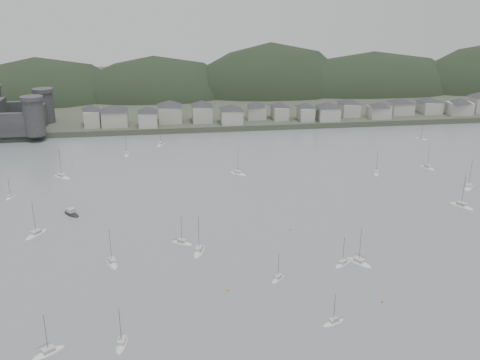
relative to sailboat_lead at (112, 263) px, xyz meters
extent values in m
plane|color=slate|center=(43.82, -26.45, -0.17)|extent=(900.00, 900.00, 0.00)
cube|color=#383D2D|center=(43.82, 268.55, 1.33)|extent=(900.00, 250.00, 3.00)
ellipsoid|color=black|center=(-67.05, 245.49, -10.32)|extent=(138.98, 92.48, 81.13)
ellipsoid|color=black|center=(11.52, 246.41, -10.14)|extent=(132.08, 90.41, 79.74)
ellipsoid|color=black|center=(94.47, 246.48, -12.85)|extent=(133.88, 88.37, 101.41)
ellipsoid|color=black|center=(169.77, 241.46, -10.49)|extent=(165.81, 81.78, 82.55)
cylinder|color=#2D2D2F|center=(-48.18, 139.55, 11.83)|extent=(10.00, 10.00, 18.00)
cylinder|color=#2D2D2F|center=(-48.18, 167.55, 11.33)|extent=(10.00, 10.00, 17.00)
cube|color=#2D2D2F|center=(-48.18, 153.55, 8.83)|extent=(3.50, 30.00, 12.00)
cube|color=#A09E92|center=(-21.18, 155.51, 7.12)|extent=(8.34, 12.91, 8.59)
pyramid|color=#29292E|center=(-21.18, 155.51, 12.92)|extent=(15.78, 15.78, 3.01)
cube|color=#A09E92|center=(-9.50, 154.87, 7.00)|extent=(13.68, 13.35, 8.36)
pyramid|color=#29292E|center=(-9.50, 154.87, 12.65)|extent=(20.07, 20.07, 2.93)
cube|color=#ABA7A1|center=(8.24, 149.57, 6.86)|extent=(9.78, 10.20, 8.08)
pyramid|color=#29292E|center=(8.24, 149.57, 12.32)|extent=(14.83, 14.83, 2.83)
cube|color=#A09E92|center=(20.30, 159.19, 7.37)|extent=(12.59, 13.33, 9.09)
pyramid|color=#29292E|center=(20.30, 159.19, 13.51)|extent=(19.24, 19.24, 3.18)
cube|color=#ABA7A1|center=(38.07, 157.65, 7.26)|extent=(10.74, 12.17, 8.87)
pyramid|color=#29292E|center=(38.07, 157.65, 13.24)|extent=(17.01, 17.01, 3.10)
cube|color=#A09E92|center=(53.74, 151.08, 6.67)|extent=(11.63, 12.09, 7.69)
pyramid|color=#29292E|center=(53.74, 151.08, 11.86)|extent=(17.61, 17.61, 2.69)
cube|color=#A09E92|center=(69.07, 159.74, 6.54)|extent=(10.37, 9.35, 7.44)
pyramid|color=#29292E|center=(69.07, 159.74, 11.57)|extent=(14.65, 14.65, 2.60)
cube|color=#A09E92|center=(82.44, 157.34, 6.44)|extent=(8.24, 12.20, 7.22)
pyramid|color=#29292E|center=(82.44, 157.34, 11.31)|extent=(15.17, 15.17, 2.53)
cube|color=#ABA7A1|center=(96.31, 152.10, 6.56)|extent=(8.06, 10.91, 7.46)
pyramid|color=#29292E|center=(96.31, 152.10, 11.59)|extent=(14.08, 14.08, 2.61)
cube|color=#A09E92|center=(108.63, 150.61, 6.66)|extent=(11.73, 11.78, 7.66)
pyramid|color=#29292E|center=(108.63, 150.61, 11.83)|extent=(17.46, 17.46, 2.68)
cube|color=#ABA7A1|center=(124.45, 160.46, 6.49)|extent=(10.19, 13.02, 7.33)
pyramid|color=#29292E|center=(124.45, 160.46, 11.44)|extent=(17.23, 17.23, 2.57)
cube|color=#ABA7A1|center=(139.36, 151.61, 6.26)|extent=(11.70, 9.81, 6.88)
pyramid|color=#29292E|center=(139.36, 151.61, 10.90)|extent=(15.97, 15.97, 2.41)
cube|color=#ABA7A1|center=(156.22, 160.46, 6.32)|extent=(12.83, 12.48, 7.00)
pyramid|color=#29292E|center=(156.22, 160.46, 11.05)|extent=(18.79, 18.79, 2.45)
cube|color=#ABA7A1|center=(174.55, 160.97, 6.31)|extent=(11.07, 13.50, 6.97)
pyramid|color=#29292E|center=(174.55, 160.97, 11.01)|extent=(18.25, 18.25, 2.44)
cube|color=#ABA7A1|center=(189.84, 153.27, 6.49)|extent=(13.75, 9.12, 7.34)
pyramid|color=#29292E|center=(189.84, 153.27, 11.45)|extent=(16.97, 16.97, 2.57)
cube|color=#ABA7A1|center=(206.74, 159.50, 7.35)|extent=(11.37, 11.57, 9.05)
ellipsoid|color=silver|center=(0.00, 0.00, -0.12)|extent=(4.93, 8.71, 1.66)
cube|color=#B6B6B1|center=(0.00, 0.00, 1.01)|extent=(2.58, 3.31, 0.70)
cylinder|color=#3F3F42|center=(0.00, 0.00, 5.21)|extent=(0.12, 0.12, 10.38)
cylinder|color=#3F3F42|center=(-0.43, -1.43, 1.56)|extent=(1.17, 3.61, 0.10)
ellipsoid|color=silver|center=(148.07, 114.31, -0.12)|extent=(5.72, 6.18, 1.28)
cube|color=#B6B6B1|center=(148.07, 114.31, 0.81)|extent=(2.52, 2.61, 0.70)
cylinder|color=#3F3F42|center=(148.07, 114.31, 4.02)|extent=(0.12, 0.12, 7.99)
cylinder|color=#3F3F42|center=(147.32, 113.43, 1.36)|extent=(1.95, 2.24, 0.10)
ellipsoid|color=silver|center=(20.25, 10.00, -0.12)|extent=(7.24, 5.47, 1.41)
cube|color=#B6B6B1|center=(20.25, 10.00, 0.88)|extent=(2.91, 2.57, 0.70)
cylinder|color=#3F3F42|center=(20.25, 10.00, 4.43)|extent=(0.12, 0.12, 8.81)
cylinder|color=#3F3F42|center=(19.15, 9.37, 1.43)|extent=(2.80, 1.67, 0.10)
ellipsoid|color=silver|center=(-26.17, 78.68, -0.12)|extent=(9.18, 8.69, 1.92)
cube|color=#B6B6B1|center=(-26.17, 78.68, 1.13)|extent=(3.90, 3.81, 0.70)
cylinder|color=#3F3F42|center=(-26.17, 78.68, 6.02)|extent=(0.12, 0.12, 11.98)
cylinder|color=#3F3F42|center=(-27.46, 77.53, 1.68)|extent=(3.27, 2.96, 0.10)
ellipsoid|color=silver|center=(-25.23, 22.67, -0.12)|extent=(7.33, 9.28, 1.82)
cube|color=#B6B6B1|center=(-25.23, 22.67, 1.09)|extent=(3.40, 3.77, 0.70)
cylinder|color=#3F3F42|center=(-25.23, 22.67, 5.73)|extent=(0.12, 0.12, 11.41)
cylinder|color=#3F3F42|center=(-24.35, 21.28, 1.64)|extent=(2.27, 3.53, 0.10)
ellipsoid|color=silver|center=(-10.36, -39.31, -0.12)|extent=(7.50, 6.33, 1.50)
cube|color=#B6B6B1|center=(-10.36, -39.31, 0.93)|extent=(3.10, 2.87, 0.70)
cylinder|color=#3F3F42|center=(-10.36, -39.31, 4.71)|extent=(0.12, 0.12, 9.38)
cylinder|color=#3F3F42|center=(-11.46, -38.52, 1.48)|extent=(2.80, 2.05, 0.10)
ellipsoid|color=silver|center=(46.40, 72.67, -0.12)|extent=(8.08, 7.96, 1.72)
cube|color=#B6B6B1|center=(46.40, 72.67, 1.03)|extent=(3.47, 3.45, 0.70)
cylinder|color=#3F3F42|center=(46.40, 72.67, 5.40)|extent=(0.12, 0.12, 10.74)
cylinder|color=#3F3F42|center=(47.51, 73.75, 1.58)|extent=(2.84, 2.77, 0.10)
ellipsoid|color=silver|center=(133.45, 43.18, -0.12)|extent=(7.85, 8.70, 1.78)
cube|color=#B6B6B1|center=(133.45, 43.18, 1.07)|extent=(3.49, 3.66, 0.70)
cylinder|color=#3F3F42|center=(133.45, 43.18, 5.60)|extent=(0.12, 0.12, 11.14)
cylinder|color=#3F3F42|center=(132.43, 44.42, 1.62)|extent=(2.62, 3.17, 0.10)
ellipsoid|color=silver|center=(-41.45, 57.86, -0.12)|extent=(3.60, 6.25, 1.19)
cube|color=#B6B6B1|center=(-41.45, 57.86, 0.77)|extent=(1.87, 2.38, 0.70)
cylinder|color=#3F3F42|center=(-41.45, 57.86, 3.75)|extent=(0.12, 0.12, 7.44)
cylinder|color=#3F3F42|center=(-41.77, 58.88, 1.32)|extent=(0.90, 2.59, 0.10)
ellipsoid|color=silver|center=(45.02, -15.46, -0.12)|extent=(5.56, 5.68, 1.20)
cube|color=#B6B6B1|center=(45.02, -15.46, 0.78)|extent=(2.41, 2.44, 0.70)
cylinder|color=#3F3F42|center=(45.02, -15.46, 3.79)|extent=(0.12, 0.12, 7.52)
cylinder|color=#3F3F42|center=(45.77, -16.25, 1.33)|extent=(1.95, 2.03, 0.10)
ellipsoid|color=silver|center=(14.65, 122.52, -0.12)|extent=(5.61, 7.61, 1.48)
cube|color=#B6B6B1|center=(14.65, 122.52, 0.91)|extent=(2.66, 3.05, 0.70)
cylinder|color=#3F3F42|center=(14.65, 122.52, 4.64)|extent=(0.12, 0.12, 9.23)
cylinder|color=#3F3F42|center=(15.29, 121.35, 1.46)|extent=(1.68, 2.96, 0.10)
ellipsoid|color=silver|center=(104.06, 64.75, -0.12)|extent=(4.73, 7.65, 1.46)
cube|color=#B6B6B1|center=(104.06, 64.75, 0.90)|extent=(2.39, 2.95, 0.70)
cylinder|color=#3F3F42|center=(104.06, 64.75, 4.59)|extent=(0.12, 0.12, 9.12)
cylinder|color=#3F3F42|center=(103.61, 65.98, 1.45)|extent=(1.24, 3.11, 0.10)
ellipsoid|color=silver|center=(-1.33, 107.51, -0.12)|extent=(2.97, 7.55, 1.47)
cube|color=#B6B6B1|center=(-1.33, 107.51, 0.91)|extent=(1.83, 2.71, 0.70)
cylinder|color=#3F3F42|center=(-1.33, 107.51, 4.63)|extent=(0.12, 0.12, 9.22)
cylinder|color=#3F3F42|center=(-1.22, 106.19, 1.46)|extent=(0.38, 3.32, 0.10)
ellipsoid|color=silver|center=(5.02, -38.48, -0.12)|extent=(3.25, 7.38, 1.43)
cube|color=#B6B6B1|center=(5.02, -38.48, 0.89)|extent=(1.90, 2.69, 0.70)
cylinder|color=#3F3F42|center=(5.02, -38.48, 4.48)|extent=(0.12, 0.12, 8.91)
cylinder|color=#3F3F42|center=(4.84, -37.21, 1.44)|extent=(0.55, 3.19, 0.10)
ellipsoid|color=silver|center=(25.11, 3.71, -0.12)|extent=(5.46, 9.47, 1.80)
cube|color=#B6B6B1|center=(25.11, 3.71, 1.08)|extent=(2.84, 3.61, 0.70)
cylinder|color=#3F3F42|center=(25.11, 3.71, 5.66)|extent=(0.12, 0.12, 11.27)
cylinder|color=#3F3F42|center=(25.60, 2.16, 1.63)|extent=(1.32, 3.90, 0.10)
ellipsoid|color=silver|center=(120.60, 25.54, -0.12)|extent=(7.32, 9.77, 1.90)
cube|color=#B6B6B1|center=(120.60, 25.54, 1.13)|extent=(3.46, 3.92, 0.70)
cylinder|color=#3F3F42|center=(120.60, 25.54, 5.96)|extent=(0.12, 0.12, 11.88)
cylinder|color=#3F3F42|center=(119.76, 24.05, 1.68)|extent=(2.19, 3.77, 0.10)
ellipsoid|color=silver|center=(64.79, -9.99, -0.12)|extent=(6.57, 5.69, 1.33)
cube|color=#B6B6B1|center=(64.79, -9.99, 0.84)|extent=(2.73, 2.56, 0.70)
cylinder|color=#3F3F42|center=(64.79, -9.99, 4.17)|extent=(0.12, 0.12, 8.29)
cylinder|color=#3F3F42|center=(65.74, -10.71, 1.39)|extent=(2.44, 1.88, 0.10)
ellipsoid|color=silver|center=(69.63, -9.85, -0.12)|extent=(6.98, 8.59, 1.70)
cube|color=#B6B6B1|center=(69.63, -9.85, 1.03)|extent=(3.21, 3.52, 0.70)
cylinder|color=#3F3F42|center=(69.63, -9.85, 5.34)|extent=(0.12, 0.12, 10.63)
cylinder|color=#3F3F42|center=(70.48, -8.58, 1.58)|extent=(2.21, 3.24, 0.10)
ellipsoid|color=silver|center=(53.57, -37.27, -0.12)|extent=(6.32, 4.01, 1.21)
cube|color=#B6B6B1|center=(53.57, -37.27, 0.78)|extent=(2.45, 2.01, 0.70)
cylinder|color=#3F3F42|center=(53.57, -37.27, 3.80)|extent=(0.12, 0.12, 7.54)
cylinder|color=#3F3F42|center=(54.58, -37.67, 1.33)|extent=(2.56, 1.09, 0.10)
ellipsoid|color=silver|center=(128.80, 68.65, -0.12)|extent=(5.47, 8.26, 1.58)
cube|color=#B6B6B1|center=(128.80, 68.65, 0.97)|extent=(2.70, 3.23, 0.70)
cylinder|color=#3F3F42|center=(128.80, 68.65, 4.96)|extent=(0.12, 0.12, 9.88)
cylinder|color=#3F3F42|center=(128.23, 67.35, 1.52)|extent=(1.51, 3.30, 0.10)
ellipsoid|color=black|center=(-16.61, 38.32, -0.12)|extent=(7.33, 8.17, 1.79)
cube|color=#B6B6B1|center=(-16.61, 38.32, 1.42)|extent=(3.29, 3.32, 1.40)
cylinder|color=#3F3F42|center=(-16.61, 38.32, 2.32)|extent=(0.10, 0.10, 1.20)
sphere|color=#BD843F|center=(68.47, -30.10, -0.02)|extent=(0.70, 0.70, 0.70)
sphere|color=#BD843F|center=(55.35, 14.89, -0.02)|extent=(0.70, 0.70, 0.70)
sphere|color=#BD843F|center=(30.76, -19.16, -0.02)|extent=(0.70, 0.70, 0.70)
sphere|color=#BD843F|center=(-24.57, 95.88, -0.02)|extent=(0.70, 0.70, 0.70)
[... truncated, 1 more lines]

